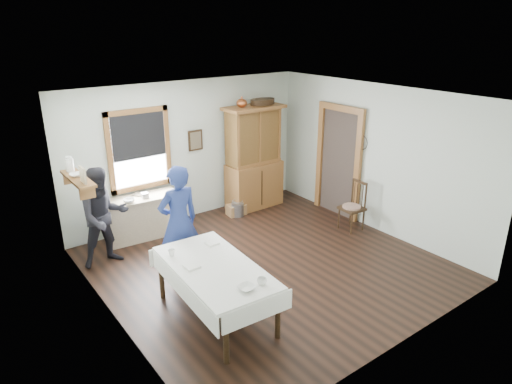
% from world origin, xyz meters
% --- Properties ---
extents(room, '(5.01, 5.01, 2.70)m').
position_xyz_m(room, '(0.00, 0.00, 1.35)').
color(room, black).
rests_on(room, ground).
extents(window, '(1.18, 0.07, 1.48)m').
position_xyz_m(window, '(-1.00, 2.46, 1.63)').
color(window, white).
rests_on(window, room).
extents(doorway, '(0.09, 1.14, 2.22)m').
position_xyz_m(doorway, '(2.46, 0.85, 1.16)').
color(doorway, '#3F332D').
rests_on(doorway, room).
extents(wall_shelf, '(0.24, 1.00, 0.44)m').
position_xyz_m(wall_shelf, '(-2.37, 1.54, 1.57)').
color(wall_shelf, olive).
rests_on(wall_shelf, room).
extents(framed_picture, '(0.30, 0.04, 0.40)m').
position_xyz_m(framed_picture, '(0.15, 2.46, 1.55)').
color(framed_picture, '#382613').
rests_on(framed_picture, room).
extents(rug_beater, '(0.01, 0.27, 0.27)m').
position_xyz_m(rug_beater, '(2.45, 0.30, 1.72)').
color(rug_beater, black).
rests_on(rug_beater, room).
extents(work_counter, '(1.39, 0.62, 0.77)m').
position_xyz_m(work_counter, '(-1.18, 2.16, 0.39)').
color(work_counter, '#CAB68C').
rests_on(work_counter, room).
extents(china_hutch, '(1.26, 0.62, 2.14)m').
position_xyz_m(china_hutch, '(1.33, 2.15, 1.07)').
color(china_hutch, olive).
rests_on(china_hutch, room).
extents(dining_table, '(1.11, 1.96, 0.76)m').
position_xyz_m(dining_table, '(-1.40, -0.68, 0.38)').
color(dining_table, white).
rests_on(dining_table, room).
extents(spindle_chair, '(0.46, 0.46, 0.95)m').
position_xyz_m(spindle_chair, '(2.10, 0.11, 0.47)').
color(spindle_chair, '#382613').
rests_on(spindle_chair, room).
extents(pail, '(0.30, 0.30, 0.27)m').
position_xyz_m(pail, '(0.74, 1.92, 0.14)').
color(pail, gray).
rests_on(pail, room).
extents(wicker_basket, '(0.39, 0.29, 0.22)m').
position_xyz_m(wicker_basket, '(0.75, 1.99, 0.11)').
color(wicker_basket, '#946943').
rests_on(wicker_basket, room).
extents(woman_blue, '(0.60, 0.40, 1.64)m').
position_xyz_m(woman_blue, '(-1.25, 0.58, 0.82)').
color(woman_blue, navy).
rests_on(woman_blue, room).
extents(figure_dark, '(0.75, 0.59, 1.51)m').
position_xyz_m(figure_dark, '(-2.03, 1.60, 0.75)').
color(figure_dark, black).
rests_on(figure_dark, room).
extents(table_cup_a, '(0.12, 0.12, 0.09)m').
position_xyz_m(table_cup_a, '(-1.17, -1.39, 0.80)').
color(table_cup_a, white).
rests_on(table_cup_a, dining_table).
extents(table_cup_b, '(0.10, 0.10, 0.09)m').
position_xyz_m(table_cup_b, '(-1.71, -0.09, 0.80)').
color(table_cup_b, white).
rests_on(table_cup_b, dining_table).
extents(table_bowl, '(0.25, 0.25, 0.06)m').
position_xyz_m(table_bowl, '(-1.39, -1.37, 0.79)').
color(table_bowl, white).
rests_on(table_bowl, dining_table).
extents(counter_book, '(0.25, 0.26, 0.02)m').
position_xyz_m(counter_book, '(-1.21, 2.22, 0.78)').
color(counter_book, brown).
rests_on(counter_book, work_counter).
extents(counter_bowl, '(0.25, 0.25, 0.06)m').
position_xyz_m(counter_bowl, '(-1.44, 2.05, 0.80)').
color(counter_bowl, white).
rests_on(counter_bowl, work_counter).
extents(shelf_bowl, '(0.22, 0.22, 0.05)m').
position_xyz_m(shelf_bowl, '(-2.37, 1.55, 1.60)').
color(shelf_bowl, white).
rests_on(shelf_bowl, wall_shelf).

